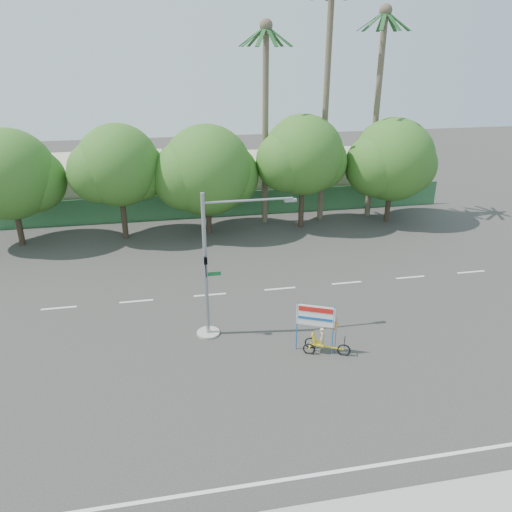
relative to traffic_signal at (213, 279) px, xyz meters
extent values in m
plane|color=#33302D|center=(2.20, -3.98, -2.92)|extent=(120.00, 120.00, 0.00)
cube|color=#336B3D|center=(2.20, 17.52, -1.92)|extent=(38.00, 0.08, 2.00)
cube|color=#C2B59A|center=(-7.80, 22.02, -0.92)|extent=(12.00, 8.00, 4.00)
cube|color=#C2B59A|center=(10.20, 22.02, -1.12)|extent=(14.00, 8.00, 3.60)
cylinder|color=#473828|center=(-11.80, 14.02, -1.16)|extent=(0.40, 0.40, 3.52)
sphere|color=#1F5418|center=(-11.80, 14.02, 2.04)|extent=(6.00, 6.00, 6.00)
sphere|color=#1F5418|center=(-10.45, 14.32, 1.48)|extent=(4.32, 4.32, 4.32)
cylinder|color=#473828|center=(-4.80, 14.02, -1.05)|extent=(0.40, 0.40, 3.74)
sphere|color=#1F5418|center=(-4.80, 14.02, 2.35)|extent=(5.60, 5.60, 5.60)
sphere|color=#1F5418|center=(-3.54, 14.32, 1.76)|extent=(4.03, 4.03, 4.03)
sphere|color=#1F5418|center=(-6.06, 13.77, 2.01)|extent=(4.26, 4.26, 4.26)
cylinder|color=#473828|center=(1.20, 14.02, -1.27)|extent=(0.40, 0.40, 3.30)
sphere|color=#1F5418|center=(1.20, 14.02, 1.73)|extent=(6.40, 6.40, 6.40)
sphere|color=#1F5418|center=(2.64, 14.32, 1.21)|extent=(4.61, 4.61, 4.61)
sphere|color=#1F5418|center=(-0.24, 13.77, 1.43)|extent=(4.86, 4.86, 4.86)
cylinder|color=#473828|center=(8.20, 14.02, -0.98)|extent=(0.40, 0.40, 3.87)
sphere|color=#1F5418|center=(8.20, 14.02, 2.54)|extent=(5.80, 5.80, 5.80)
sphere|color=#1F5418|center=(9.50, 14.32, 1.92)|extent=(4.18, 4.18, 4.18)
sphere|color=#1F5418|center=(6.89, 13.77, 2.19)|extent=(4.41, 4.41, 4.41)
cylinder|color=#473828|center=(15.20, 14.02, -1.20)|extent=(0.40, 0.40, 3.43)
sphere|color=#1F5418|center=(15.20, 14.02, 1.92)|extent=(6.20, 6.20, 6.20)
sphere|color=#1F5418|center=(16.59, 14.32, 1.37)|extent=(4.46, 4.46, 4.46)
sphere|color=#1F5418|center=(13.80, 13.77, 1.61)|extent=(4.71, 4.71, 4.71)
cylinder|color=#70604C|center=(10.20, 15.52, 5.58)|extent=(0.44, 0.44, 17.00)
cylinder|color=#70604C|center=(14.20, 15.52, 4.58)|extent=(0.44, 0.44, 15.00)
sphere|color=#70604C|center=(14.20, 15.52, 12.08)|extent=(0.90, 0.90, 0.90)
cube|color=#1C4C21|center=(15.14, 15.52, 11.42)|extent=(1.91, 0.28, 1.36)
cube|color=#1C4C21|center=(14.92, 16.12, 11.42)|extent=(1.65, 1.44, 1.36)
cube|color=#1C4C21|center=(14.36, 16.44, 11.42)|extent=(0.61, 1.93, 1.36)
cube|color=#1C4C21|center=(13.73, 16.33, 11.42)|extent=(1.20, 1.80, 1.36)
cube|color=#1C4C21|center=(13.31, 15.84, 11.42)|extent=(1.89, 0.92, 1.36)
cube|color=#1C4C21|center=(13.31, 15.19, 11.42)|extent=(1.89, 0.92, 1.36)
cube|color=#1C4C21|center=(13.73, 14.70, 11.42)|extent=(1.20, 1.80, 1.36)
cube|color=#1C4C21|center=(14.36, 14.59, 11.42)|extent=(0.61, 1.93, 1.36)
cube|color=#1C4C21|center=(14.92, 14.91, 11.42)|extent=(1.65, 1.44, 1.36)
cylinder|color=#70604C|center=(5.70, 15.52, 4.08)|extent=(0.44, 0.44, 14.00)
sphere|color=#70604C|center=(5.70, 15.52, 11.08)|extent=(0.90, 0.90, 0.90)
cube|color=#1C4C21|center=(6.64, 15.52, 10.42)|extent=(1.91, 0.28, 1.36)
cube|color=#1C4C21|center=(6.42, 16.12, 10.42)|extent=(1.65, 1.44, 1.36)
cube|color=#1C4C21|center=(5.86, 16.44, 10.42)|extent=(0.61, 1.93, 1.36)
cube|color=#1C4C21|center=(5.23, 16.33, 10.42)|extent=(1.20, 1.80, 1.36)
cube|color=#1C4C21|center=(4.81, 15.84, 10.42)|extent=(1.89, 0.92, 1.36)
cube|color=#1C4C21|center=(4.81, 15.19, 10.42)|extent=(1.89, 0.92, 1.36)
cube|color=#1C4C21|center=(5.23, 14.70, 10.42)|extent=(1.20, 1.80, 1.36)
cube|color=#1C4C21|center=(5.86, 14.59, 10.42)|extent=(0.61, 1.93, 1.36)
cube|color=#1C4C21|center=(6.42, 14.91, 10.42)|extent=(1.65, 1.44, 1.36)
cylinder|color=gray|center=(-0.30, 0.02, -2.87)|extent=(1.10, 1.10, 0.10)
cylinder|color=gray|center=(-0.30, 0.02, 0.58)|extent=(0.18, 0.18, 7.00)
cylinder|color=gray|center=(1.70, 0.02, 3.63)|extent=(4.00, 0.10, 0.10)
cube|color=gray|center=(3.60, 0.02, 3.53)|extent=(0.55, 0.20, 0.12)
imported|color=black|center=(-0.30, -0.20, 0.68)|extent=(0.16, 0.20, 1.00)
cube|color=#14662D|center=(0.05, 0.02, 0.23)|extent=(0.70, 0.04, 0.18)
torus|color=black|center=(5.46, -2.93, -2.65)|extent=(0.58, 0.32, 0.61)
torus|color=black|center=(4.18, -2.07, -2.67)|extent=(0.54, 0.30, 0.57)
torus|color=black|center=(3.98, -2.52, -2.67)|extent=(0.54, 0.30, 0.57)
cube|color=gold|center=(4.77, -2.62, -2.60)|extent=(1.40, 0.69, 0.05)
cube|color=gold|center=(4.08, -2.30, -2.65)|extent=(0.27, 0.51, 0.04)
cube|color=gold|center=(4.45, -2.47, -2.47)|extent=(0.56, 0.53, 0.05)
cube|color=gold|center=(4.23, -2.36, -2.22)|extent=(0.34, 0.43, 0.48)
cylinder|color=black|center=(5.46, -2.93, -2.29)|extent=(0.04, 0.04, 0.49)
cube|color=black|center=(5.46, -2.93, -2.05)|extent=(0.20, 0.38, 0.04)
imported|color=#CCB284|center=(4.57, -2.52, -2.13)|extent=(0.36, 0.42, 0.97)
cylinder|color=blue|center=(3.51, -2.03, -1.71)|extent=(0.07, 0.07, 2.42)
cylinder|color=blue|center=(4.97, -2.71, -1.71)|extent=(0.07, 0.07, 2.42)
cube|color=white|center=(4.24, -2.37, -1.08)|extent=(1.56, 0.75, 0.98)
cube|color=red|center=(4.23, -2.40, -0.77)|extent=(1.39, 0.65, 0.23)
cube|color=blue|center=(4.23, -2.40, -1.22)|extent=(1.39, 0.65, 0.13)
cylinder|color=black|center=(5.10, -2.77, -1.98)|extent=(0.02, 0.02, 1.88)
cube|color=red|center=(4.81, -2.63, -1.40)|extent=(0.73, 0.35, 0.59)
camera|label=1|loc=(-1.93, -20.66, 9.94)|focal=35.00mm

